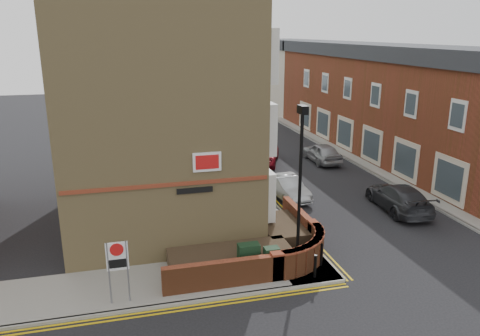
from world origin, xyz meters
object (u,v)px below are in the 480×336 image
at_px(lamppost, 300,189).
at_px(silver_car_near, 287,187).
at_px(utility_cabinet_large, 249,259).
at_px(zone_sign, 118,261).

relative_size(lamppost, silver_car_near, 1.68).
distance_m(lamppost, utility_cabinet_large, 3.24).
bearing_deg(utility_cabinet_large, silver_car_near, 60.78).
height_order(lamppost, zone_sign, lamppost).
xyz_separation_m(utility_cabinet_large, zone_sign, (-4.70, -0.80, 0.92)).
distance_m(zone_sign, silver_car_near, 12.58).
bearing_deg(silver_car_near, zone_sign, -141.74).
xyz_separation_m(lamppost, zone_sign, (-6.60, -0.70, -1.70)).
relative_size(zone_sign, silver_car_near, 0.59).
bearing_deg(silver_car_near, lamppost, -112.69).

